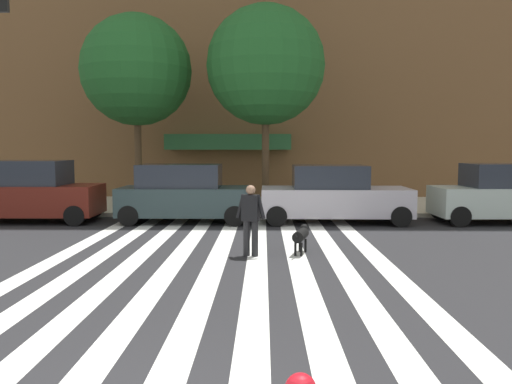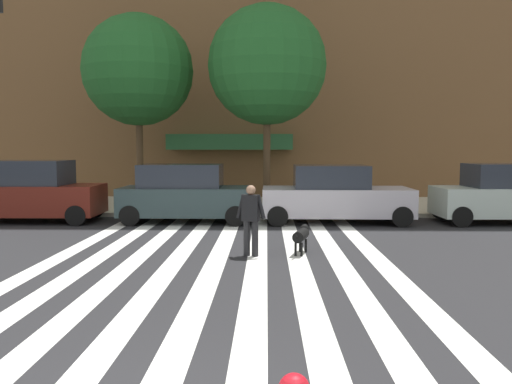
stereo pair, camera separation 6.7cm
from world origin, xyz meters
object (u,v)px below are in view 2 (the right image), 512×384
parked_car_near_curb (33,192)px  parked_car_third_in_line (335,196)px  street_tree_middle (267,66)px  parked_car_fourth_in_line (510,195)px  parked_car_behind_first (185,194)px  pedestrian_dog_walker (251,216)px  dog_on_leash (301,235)px  street_tree_nearest (138,71)px

parked_car_near_curb → parked_car_third_in_line: bearing=0.0°
parked_car_near_curb → street_tree_middle: 9.43m
parked_car_near_curb → street_tree_middle: street_tree_middle is taller
parked_car_third_in_line → parked_car_fourth_in_line: bearing=-0.0°
parked_car_behind_first → pedestrian_dog_walker: size_ratio=2.65×
parked_car_behind_first → dog_on_leash: parked_car_behind_first is taller
street_tree_nearest → parked_car_fourth_in_line: bearing=-14.3°
parked_car_near_curb → street_tree_nearest: size_ratio=0.58×
street_tree_middle → dog_on_leash: 9.06m
parked_car_near_curb → pedestrian_dog_walker: (7.50, -5.21, -0.07)m
parked_car_near_curb → parked_car_third_in_line: (10.12, 0.00, -0.09)m
street_tree_middle → pedestrian_dog_walker: street_tree_middle is taller
parked_car_near_curb → pedestrian_dog_walker: parked_car_near_curb is taller
parked_car_third_in_line → pedestrian_dog_walker: 5.84m
pedestrian_dog_walker → dog_on_leash: size_ratio=1.51×
parked_car_near_curb → street_tree_nearest: (2.79, 3.33, 4.51)m
parked_car_near_curb → parked_car_third_in_line: size_ratio=0.90×
dog_on_leash → pedestrian_dog_walker: bearing=-166.4°
parked_car_third_in_line → dog_on_leash: 5.16m
parked_car_third_in_line → dog_on_leash: (-1.44, -4.93, -0.46)m
parked_car_near_curb → parked_car_third_in_line: parked_car_near_curb is taller
parked_car_near_curb → pedestrian_dog_walker: bearing=-34.8°
parked_car_fourth_in_line → pedestrian_dog_walker: bearing=-148.1°
parked_car_behind_first → street_tree_nearest: street_tree_nearest is taller
street_tree_nearest → pedestrian_dog_walker: 10.78m
parked_car_behind_first → pedestrian_dog_walker: 5.73m
parked_car_fourth_in_line → dog_on_leash: 8.73m
street_tree_nearest → dog_on_leash: street_tree_nearest is taller
parked_car_third_in_line → street_tree_middle: bearing=131.9°
parked_car_fourth_in_line → street_tree_nearest: bearing=165.7°
pedestrian_dog_walker → street_tree_nearest: bearing=118.8°
parked_car_near_curb → parked_car_fourth_in_line: parked_car_near_curb is taller
parked_car_fourth_in_line → street_tree_middle: size_ratio=0.64×
street_tree_nearest → street_tree_middle: (5.07, -0.82, 0.05)m
parked_car_near_curb → parked_car_behind_first: bearing=0.0°
parked_car_third_in_line → pedestrian_dog_walker: (-2.62, -5.22, 0.02)m
parked_car_behind_first → street_tree_nearest: (-2.35, 3.33, 4.56)m
parked_car_behind_first → street_tree_nearest: size_ratio=0.58×
pedestrian_dog_walker → dog_on_leash: (1.18, 0.29, -0.48)m
street_tree_nearest → dog_on_leash: 11.34m
parked_car_fourth_in_line → street_tree_middle: 9.59m
street_tree_nearest → street_tree_middle: street_tree_middle is taller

